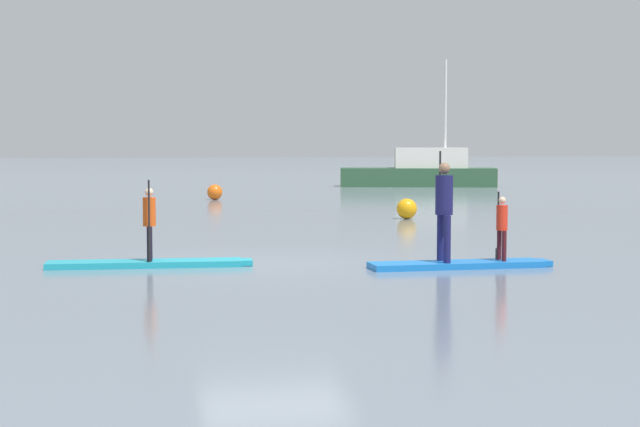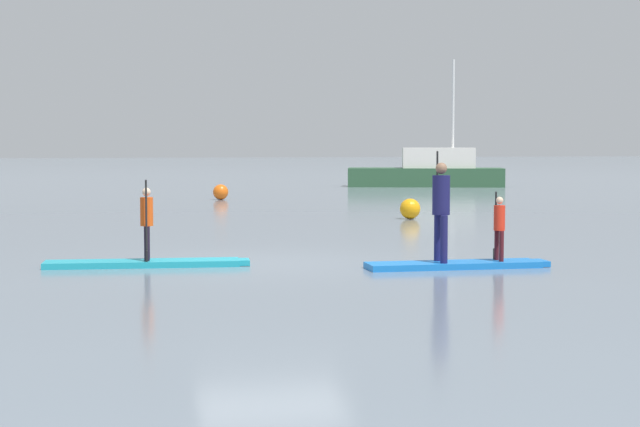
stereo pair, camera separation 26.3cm
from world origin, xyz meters
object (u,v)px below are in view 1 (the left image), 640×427
(paddleboard_far, at_px, (460,265))
(paddler_adult, at_px, (444,205))
(paddler_child_solo, at_px, (149,220))
(paddler_child_front, at_px, (502,225))
(paddleboard_near, at_px, (150,264))
(mooring_buoy_near, at_px, (215,192))
(fishing_boat_green_midground, at_px, (421,171))
(mooring_buoy_far, at_px, (407,209))

(paddleboard_far, relative_size, paddler_adult, 1.68)
(paddler_child_solo, bearing_deg, paddler_child_front, -11.91)
(paddleboard_near, bearing_deg, mooring_buoy_near, 80.52)
(paddler_adult, bearing_deg, fishing_boat_green_midground, 72.84)
(paddleboard_far, xyz_separation_m, fishing_boat_green_midground, (8.81, 29.47, 0.64))
(paddleboard_near, height_order, mooring_buoy_far, mooring_buoy_far)
(paddler_child_front, distance_m, fishing_boat_green_midground, 30.55)
(fishing_boat_green_midground, bearing_deg, mooring_buoy_far, -108.91)
(paddleboard_near, bearing_deg, mooring_buoy_far, 51.92)
(fishing_boat_green_midground, height_order, mooring_buoy_near, fishing_boat_green_midground)
(paddleboard_far, bearing_deg, paddler_child_solo, 166.33)
(paddleboard_far, bearing_deg, paddler_adult, 178.36)
(paddleboard_near, distance_m, paddleboard_far, 5.06)
(paddler_child_solo, xyz_separation_m, fishing_boat_green_midground, (13.72, 28.27, -0.08))
(paddler_adult, bearing_deg, mooring_buoy_near, 93.89)
(mooring_buoy_near, xyz_separation_m, mooring_buoy_far, (3.95, -10.17, -0.00))
(paddleboard_near, xyz_separation_m, paddler_child_front, (5.62, -1.20, 0.63))
(fishing_boat_green_midground, relative_size, mooring_buoy_near, 13.40)
(mooring_buoy_near, bearing_deg, fishing_boat_green_midground, 40.43)
(fishing_boat_green_midground, xyz_separation_m, mooring_buoy_far, (-6.55, -19.10, -0.42))
(paddleboard_far, distance_m, paddler_child_front, 0.95)
(fishing_boat_green_midground, height_order, mooring_buoy_far, fishing_boat_green_midground)
(paddleboard_far, xyz_separation_m, paddler_adult, (-0.29, 0.01, 0.97))
(paddleboard_near, distance_m, fishing_boat_green_midground, 31.42)
(mooring_buoy_near, distance_m, mooring_buoy_far, 10.91)
(fishing_boat_green_midground, relative_size, mooring_buoy_far, 13.43)
(paddler_adult, relative_size, paddler_child_front, 1.60)
(paddler_child_solo, distance_m, paddler_child_front, 5.74)
(paddler_child_front, distance_m, mooring_buoy_near, 20.66)
(paddler_adult, relative_size, fishing_boat_green_midground, 0.24)
(paddleboard_far, xyz_separation_m, paddler_child_front, (0.70, 0.01, 0.63))
(paddler_child_solo, xyz_separation_m, paddleboard_far, (4.91, -1.19, -0.72))
(paddler_child_solo, bearing_deg, mooring_buoy_near, 80.53)
(paddler_child_front, bearing_deg, mooring_buoy_near, 96.64)
(fishing_boat_green_midground, bearing_deg, paddleboard_far, -106.65)
(mooring_buoy_near, bearing_deg, paddler_child_front, -83.36)
(paddleboard_near, height_order, mooring_buoy_near, mooring_buoy_near)
(mooring_buoy_near, bearing_deg, paddleboard_far, -85.31)
(mooring_buoy_near, bearing_deg, paddler_adult, -86.11)
(mooring_buoy_far, bearing_deg, paddler_child_front, -98.57)
(paddler_adult, distance_m, mooring_buoy_far, 10.69)
(paddler_child_front, bearing_deg, fishing_boat_green_midground, 74.61)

